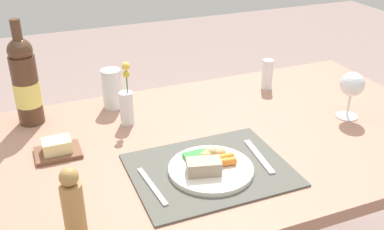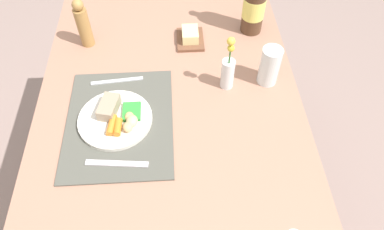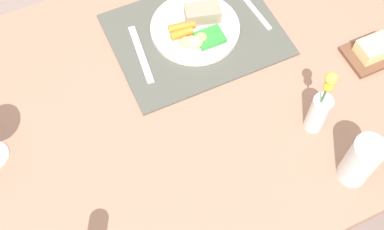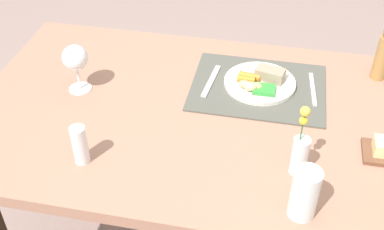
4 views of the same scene
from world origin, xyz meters
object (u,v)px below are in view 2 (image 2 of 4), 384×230
(flower_vase, at_px, (228,71))
(fork, at_px, (117,81))
(water_tumbler, at_px, (269,68))
(knife, at_px, (117,163))
(dinner_plate, at_px, (116,118))
(pepper_mill, at_px, (83,24))
(butter_dish, at_px, (190,37))
(dining_table, at_px, (172,154))

(flower_vase, bearing_deg, fork, -95.54)
(fork, distance_m, water_tumbler, 0.52)
(knife, relative_size, flower_vase, 0.85)
(flower_vase, bearing_deg, dinner_plate, -69.93)
(pepper_mill, relative_size, water_tumbler, 1.37)
(dinner_plate, xyz_separation_m, butter_dish, (-0.37, 0.25, -0.00))
(pepper_mill, bearing_deg, flower_vase, 63.59)
(pepper_mill, distance_m, flower_vase, 0.55)
(dining_table, relative_size, pepper_mill, 8.21)
(pepper_mill, bearing_deg, knife, 14.97)
(fork, bearing_deg, knife, -1.25)
(dining_table, xyz_separation_m, flower_vase, (-0.22, 0.20, 0.14))
(butter_dish, xyz_separation_m, flower_vase, (0.24, 0.11, 0.05))
(fork, relative_size, pepper_mill, 0.93)
(knife, bearing_deg, water_tumbler, 127.71)
(dining_table, xyz_separation_m, knife, (0.07, -0.16, 0.08))
(knife, height_order, butter_dish, butter_dish)
(butter_dish, bearing_deg, fork, -52.36)
(butter_dish, bearing_deg, dinner_plate, -34.19)
(dining_table, distance_m, flower_vase, 0.33)
(knife, distance_m, flower_vase, 0.46)
(dining_table, bearing_deg, pepper_mill, -147.06)
(knife, height_order, flower_vase, flower_vase)
(dining_table, height_order, knife, knife)
(fork, height_order, flower_vase, flower_vase)
(dining_table, height_order, flower_vase, flower_vase)
(dining_table, height_order, pepper_mill, pepper_mill)
(fork, xyz_separation_m, pepper_mill, (-0.21, -0.12, 0.08))
(knife, relative_size, butter_dish, 1.40)
(pepper_mill, relative_size, butter_dish, 1.47)
(water_tumbler, bearing_deg, knife, -58.15)
(pepper_mill, xyz_separation_m, water_tumbler, (0.23, 0.64, -0.03))
(dinner_plate, height_order, pepper_mill, pepper_mill)
(fork, bearing_deg, dinner_plate, -1.45)
(pepper_mill, xyz_separation_m, flower_vase, (0.25, 0.50, -0.02))
(dinner_plate, xyz_separation_m, water_tumbler, (-0.15, 0.50, 0.04))
(dinner_plate, height_order, flower_vase, flower_vase)
(pepper_mill, xyz_separation_m, butter_dish, (0.01, 0.38, -0.07))
(pepper_mill, height_order, water_tumbler, pepper_mill)
(dinner_plate, bearing_deg, flower_vase, 110.07)
(dinner_plate, distance_m, pepper_mill, 0.41)
(fork, bearing_deg, water_tumbler, 82.60)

